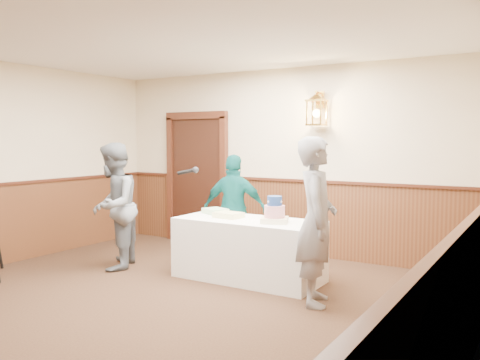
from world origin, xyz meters
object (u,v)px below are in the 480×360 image
object	(u,v)px
tiered_cake	(275,212)
sheet_cake_yellow	(228,215)
display_table	(248,249)
sheet_cake_green	(215,211)
baker	(316,221)
interviewer	(113,206)
assistant_p	(235,210)

from	to	relation	value
tiered_cake	sheet_cake_yellow	size ratio (longest dim) A/B	1.20
display_table	sheet_cake_green	size ratio (longest dim) A/B	5.92
sheet_cake_green	sheet_cake_yellow	bearing A→B (deg)	-30.19
display_table	baker	size ratio (longest dim) A/B	1.02
sheet_cake_yellow	interviewer	size ratio (longest dim) A/B	0.19
baker	sheet_cake_yellow	bearing A→B (deg)	50.69
interviewer	assistant_p	xyz separation A→B (m)	(1.24, 1.06, -0.08)
sheet_cake_yellow	tiered_cake	bearing A→B (deg)	-3.03
sheet_cake_green	baker	distance (m)	1.81
assistant_p	interviewer	bearing A→B (deg)	24.39
interviewer	sheet_cake_yellow	bearing A→B (deg)	77.67
sheet_cake_green	display_table	bearing A→B (deg)	-15.98
sheet_cake_green	assistant_p	bearing A→B (deg)	82.29
sheet_cake_yellow	sheet_cake_green	world-z (taller)	sheet_cake_green
sheet_cake_green	baker	xyz separation A→B (m)	(1.70, -0.61, 0.10)
sheet_cake_yellow	sheet_cake_green	distance (m)	0.38
display_table	tiered_cake	xyz separation A→B (m)	(0.39, -0.05, 0.50)
display_table	sheet_cake_yellow	xyz separation A→B (m)	(-0.28, -0.02, 0.41)
sheet_cake_yellow	interviewer	xyz separation A→B (m)	(-1.52, -0.47, 0.06)
display_table	baker	bearing A→B (deg)	-22.03
display_table	assistant_p	xyz separation A→B (m)	(-0.56, 0.57, 0.39)
tiered_cake	assistant_p	distance (m)	1.14
tiered_cake	baker	xyz separation A→B (m)	(0.69, -0.38, 0.01)
sheet_cake_green	baker	size ratio (longest dim) A/B	0.17
display_table	interviewer	xyz separation A→B (m)	(-1.80, -0.49, 0.47)
tiered_cake	sheet_cake_green	world-z (taller)	tiered_cake
tiered_cake	sheet_cake_yellow	bearing A→B (deg)	176.97
baker	assistant_p	xyz separation A→B (m)	(-1.64, 1.01, -0.12)
sheet_cake_yellow	baker	distance (m)	1.43
sheet_cake_yellow	baker	size ratio (longest dim) A/B	0.19
tiered_cake	sheet_cake_yellow	world-z (taller)	tiered_cake
sheet_cake_yellow	interviewer	bearing A→B (deg)	-162.85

